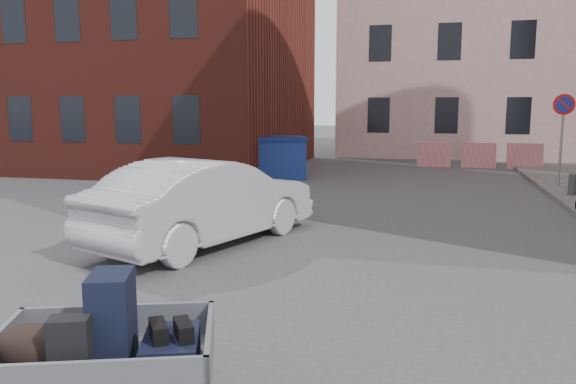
# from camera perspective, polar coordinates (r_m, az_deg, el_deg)

# --- Properties ---
(ground) EXTENTS (120.00, 120.00, 0.00)m
(ground) POSITION_cam_1_polar(r_m,az_deg,el_deg) (8.81, -1.67, -7.32)
(ground) COLOR #38383A
(ground) RESTS_ON ground
(building_pink) EXTENTS (16.00, 8.00, 14.00)m
(building_pink) POSITION_cam_1_polar(r_m,az_deg,el_deg) (30.70, 21.86, 16.72)
(building_pink) COLOR tan
(building_pink) RESTS_ON ground
(far_building) EXTENTS (6.00, 6.00, 8.00)m
(far_building) POSITION_cam_1_polar(r_m,az_deg,el_deg) (37.54, -22.73, 10.50)
(far_building) COLOR maroon
(far_building) RESTS_ON ground
(no_parking_sign) EXTENTS (0.60, 0.09, 2.65)m
(no_parking_sign) POSITION_cam_1_polar(r_m,az_deg,el_deg) (18.01, 26.14, 6.54)
(no_parking_sign) COLOR gray
(no_parking_sign) RESTS_ON sidewalk
(barriers) EXTENTS (4.70, 0.18, 1.00)m
(barriers) POSITION_cam_1_polar(r_m,az_deg,el_deg) (23.30, 18.79, 3.54)
(barriers) COLOR red
(barriers) RESTS_ON ground
(trailer) EXTENTS (1.88, 1.98, 1.20)m
(trailer) POSITION_cam_1_polar(r_m,az_deg,el_deg) (4.62, -18.19, -15.13)
(trailer) COLOR black
(trailer) RESTS_ON ground
(dumpster) EXTENTS (3.77, 2.95, 1.41)m
(dumpster) POSITION_cam_1_polar(r_m,az_deg,el_deg) (18.89, -3.45, 3.51)
(dumpster) COLOR navy
(dumpster) RESTS_ON ground
(silver_car) EXTENTS (3.11, 4.89, 1.52)m
(silver_car) POSITION_cam_1_polar(r_m,az_deg,el_deg) (10.04, -8.32, -0.95)
(silver_car) COLOR #A4A5AB
(silver_car) RESTS_ON ground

